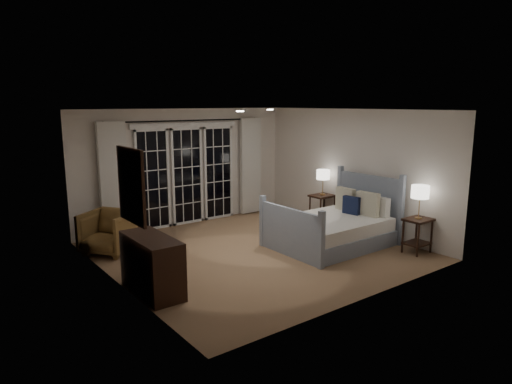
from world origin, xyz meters
TOP-DOWN VIEW (x-y plane):
  - floor at (0.00, 0.00)m, footprint 5.00×5.00m
  - ceiling at (0.00, 0.00)m, footprint 5.00×5.00m
  - wall_left at (-2.50, 0.00)m, footprint 0.02×5.00m
  - wall_right at (2.50, 0.00)m, footprint 0.02×5.00m
  - wall_back at (0.00, 2.50)m, footprint 5.00×0.02m
  - wall_front at (0.00, -2.50)m, footprint 5.00×0.02m
  - french_doors at (0.00, 2.46)m, footprint 2.50×0.04m
  - curtain_rod at (0.00, 2.40)m, footprint 3.50×0.03m
  - curtain_left at (-1.65, 2.38)m, footprint 0.55×0.10m
  - curtain_right at (1.65, 2.38)m, footprint 0.55×0.10m
  - downlight_a at (0.80, 0.60)m, footprint 0.12×0.12m
  - downlight_b at (-0.60, -0.40)m, footprint 0.12×0.12m
  - bed at (1.42, -0.56)m, footprint 2.12×1.52m
  - nightstand_left at (2.25, -1.78)m, footprint 0.48×0.38m
  - nightstand_right at (2.27, 0.59)m, footprint 0.51×0.41m
  - lamp_left at (2.25, -1.78)m, footprint 0.31×0.31m
  - lamp_right at (2.27, 0.59)m, footprint 0.28×0.28m
  - armchair at (-2.10, 1.51)m, footprint 1.15×1.14m
  - dresser at (-2.23, -0.57)m, footprint 0.49×1.14m
  - mirror at (-2.47, -0.57)m, footprint 0.05×0.85m

SIDE VIEW (x-z plane):
  - floor at x=0.00m, z-range 0.00..0.00m
  - bed at x=1.42m, z-range -0.30..0.93m
  - armchair at x=-2.10m, z-range 0.00..0.75m
  - dresser at x=-2.23m, z-range 0.00..0.81m
  - nightstand_left at x=2.25m, z-range 0.10..0.72m
  - nightstand_right at x=2.27m, z-range 0.11..0.77m
  - french_doors at x=0.00m, z-range -0.01..2.19m
  - lamp_left at x=2.25m, z-range 0.80..1.39m
  - lamp_right at x=2.27m, z-range 0.82..1.37m
  - curtain_left at x=-1.65m, z-range 0.02..2.27m
  - curtain_right at x=1.65m, z-range 0.02..2.27m
  - wall_left at x=-2.50m, z-range 0.00..2.50m
  - wall_right at x=2.50m, z-range 0.00..2.50m
  - wall_back at x=0.00m, z-range 0.00..2.50m
  - wall_front at x=0.00m, z-range 0.00..2.50m
  - mirror at x=-2.47m, z-range 1.05..2.05m
  - curtain_rod at x=0.00m, z-range 2.23..2.27m
  - downlight_a at x=0.80m, z-range 2.48..2.50m
  - downlight_b at x=-0.60m, z-range 2.48..2.50m
  - ceiling at x=0.00m, z-range 2.50..2.50m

